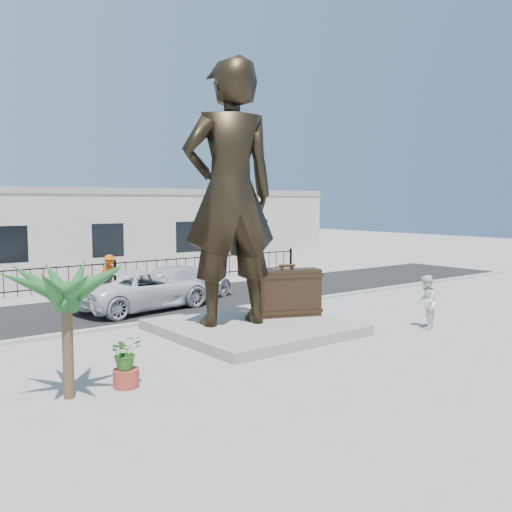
{
  "coord_description": "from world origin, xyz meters",
  "views": [
    {
      "loc": [
        -11.09,
        -12.24,
        4.01
      ],
      "look_at": [
        0.0,
        2.0,
        2.3
      ],
      "focal_mm": 40.0,
      "sensor_mm": 36.0,
      "label": 1
    }
  ],
  "objects_px": {
    "statue": "(230,194)",
    "tourist": "(426,302)",
    "car_white": "(144,290)",
    "suitcase": "(287,293)"
  },
  "relations": [
    {
      "from": "statue",
      "to": "tourist",
      "type": "distance_m",
      "value": 7.09
    },
    {
      "from": "tourist",
      "to": "car_white",
      "type": "xyz_separation_m",
      "value": [
        -5.58,
        8.42,
        -0.1
      ]
    },
    {
      "from": "tourist",
      "to": "statue",
      "type": "bearing_deg",
      "value": -58.62
    },
    {
      "from": "tourist",
      "to": "suitcase",
      "type": "bearing_deg",
      "value": -71.92
    },
    {
      "from": "statue",
      "to": "suitcase",
      "type": "relative_size",
      "value": 3.64
    },
    {
      "from": "tourist",
      "to": "car_white",
      "type": "bearing_deg",
      "value": -83.36
    },
    {
      "from": "suitcase",
      "to": "car_white",
      "type": "height_order",
      "value": "suitcase"
    },
    {
      "from": "suitcase",
      "to": "tourist",
      "type": "bearing_deg",
      "value": -23.16
    },
    {
      "from": "tourist",
      "to": "car_white",
      "type": "relative_size",
      "value": 0.32
    },
    {
      "from": "statue",
      "to": "car_white",
      "type": "height_order",
      "value": "statue"
    }
  ]
}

